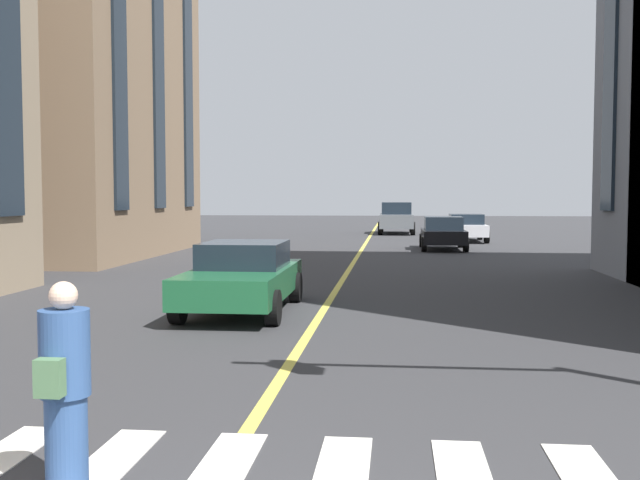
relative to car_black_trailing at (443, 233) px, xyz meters
name	(u,v)px	position (x,y,z in m)	size (l,w,h in m)	color
lane_centre_line	(350,268)	(-8.40, 3.42, -0.70)	(80.00, 0.16, 0.01)	#D8C64C
car_black_trailing	(443,233)	(0.00, 0.00, 0.00)	(3.90, 1.89, 1.40)	black
car_green_parked_a	(243,276)	(-17.17, 5.00, 0.00)	(4.40, 1.95, 1.37)	#1E6038
car_grey_parked_b	(397,218)	(12.77, 1.95, 0.27)	(4.70, 2.14, 1.88)	slate
car_white_near	(466,227)	(5.75, -1.48, 0.00)	(4.40, 1.95, 1.37)	silver
pedestrian_companion	(65,389)	(-26.10, 4.49, 0.13)	(0.50, 0.38, 1.65)	#2D4C7F
building_left_near	(33,86)	(-4.27, 15.81, 5.77)	(11.81, 9.91, 12.94)	#846B51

